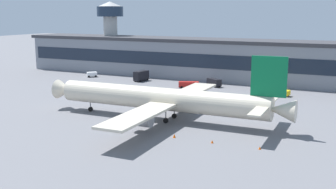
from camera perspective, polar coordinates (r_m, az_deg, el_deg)
name	(u,v)px	position (r m, az deg, el deg)	size (l,w,h in m)	color
ground_plane	(128,115)	(96.21, -5.59, -2.87)	(600.00, 600.00, 0.00)	slate
terminal_building	(216,59)	(148.60, 6.70, 4.92)	(158.75, 17.18, 14.36)	gray
airliner	(164,99)	(90.40, -0.59, -0.64)	(57.59, 49.47, 15.23)	beige
control_tower	(110,27)	(172.50, -8.01, 9.25)	(10.74, 10.74, 28.07)	#B7B7B2
follow_me_car	(267,87)	(129.63, 13.61, 1.03)	(2.48, 4.61, 1.85)	yellow
crew_van	(214,82)	(133.69, 6.39, 1.74)	(5.57, 4.63, 2.55)	black
pushback_tractor	(281,92)	(122.17, 15.39, 0.31)	(5.07, 3.14, 1.75)	yellow
baggage_tug	(92,74)	(155.42, -10.51, 2.81)	(3.96, 3.96, 1.85)	white
belt_loader	(188,84)	(130.84, 2.84, 1.45)	(6.67, 4.36, 1.95)	red
stair_truck	(141,75)	(143.89, -3.72, 2.67)	(3.29, 6.30, 3.55)	black
traffic_cone_0	(212,142)	(75.89, 6.16, -6.53)	(0.48, 0.48, 0.60)	#F2590C
traffic_cone_1	(120,131)	(82.96, -6.73, -5.00)	(0.44, 0.44, 0.56)	#F2590C
traffic_cone_2	(260,148)	(73.85, 12.64, -7.26)	(0.44, 0.44, 0.56)	#F2590C
traffic_cone_3	(174,136)	(78.66, 0.89, -5.76)	(0.59, 0.59, 0.73)	#F2590C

